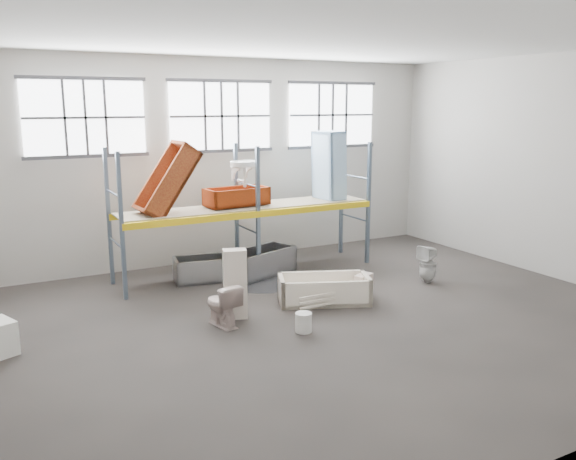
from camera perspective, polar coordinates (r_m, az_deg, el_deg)
floor at (r=11.17m, az=3.70°, el=-8.72°), size 12.00×10.00×0.10m
ceiling at (r=10.51m, az=4.09°, el=18.27°), size 12.00×10.00×0.10m
wall_back at (r=15.03m, az=-6.48°, el=6.60°), size 12.00×0.10×5.00m
wall_right at (r=14.67m, az=24.42°, el=5.47°), size 0.10×10.00×5.00m
window_left at (r=13.98m, az=-18.86°, el=10.16°), size 2.60×0.04×1.60m
window_mid at (r=14.87m, az=-6.42°, el=10.79°), size 2.60×0.04×1.60m
window_right at (r=16.34m, az=4.23°, el=10.93°), size 2.60×0.04×1.60m
rack_upright_la at (r=12.25m, az=-15.65°, el=0.27°), size 0.08×0.08×3.00m
rack_upright_lb at (r=13.41m, az=-16.80°, el=1.19°), size 0.08×0.08×3.00m
rack_upright_ma at (r=13.21m, az=-2.88°, el=1.54°), size 0.08×0.08×3.00m
rack_upright_mb at (r=14.29m, az=-4.96°, el=2.30°), size 0.08×0.08×3.00m
rack_upright_ra at (r=14.73m, az=7.71°, el=2.53°), size 0.08×0.08×3.00m
rack_upright_rb at (r=15.71m, az=5.14°, el=3.18°), size 0.08×0.08×3.00m
rack_beam_front at (r=13.21m, az=-2.88°, el=1.54°), size 6.00×0.10×0.14m
rack_beam_back at (r=14.29m, az=-4.96°, el=2.30°), size 6.00×0.10×0.14m
shelf_deck at (r=13.74m, az=-3.97°, el=2.26°), size 5.90×1.10×0.03m
wet_patch at (r=13.39m, az=-2.45°, el=-4.92°), size 1.80×1.80×0.00m
bathtub_beige at (r=11.98m, az=3.47°, el=-5.68°), size 1.99×1.47×0.53m
cistern_spare at (r=12.33m, az=7.24°, el=-5.15°), size 0.47×0.35×0.41m
sink_in_tub at (r=11.96m, az=4.46°, el=-6.24°), size 0.49×0.49×0.15m
toilet_beige at (r=10.74m, az=-6.34°, el=-7.11°), size 0.57×0.84×0.79m
cistern_tall at (r=11.03m, az=-5.10°, el=-5.17°), size 0.48×0.38×1.30m
toilet_white at (r=13.55m, az=13.28°, el=-3.18°), size 0.44×0.43×0.85m
steel_tub_left at (r=13.51m, az=-7.69°, el=-3.68°), size 1.57×0.93×0.54m
steel_tub_right at (r=13.82m, az=-2.63°, el=-3.08°), size 1.81×1.26×0.60m
rust_tub_flat at (r=13.68m, az=-4.95°, el=3.22°), size 1.49×0.79×0.40m
rust_tub_tilted at (r=12.98m, az=-11.51°, el=4.67°), size 1.42×0.89×1.67m
sink_on_shelf at (r=13.49m, az=-4.15°, el=4.29°), size 0.78×0.66×0.60m
blue_tub_upright at (r=14.69m, az=3.94°, el=6.11°), size 0.60×0.84×1.72m
bucket at (r=10.48m, az=1.49°, el=-8.84°), size 0.37×0.37×0.34m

